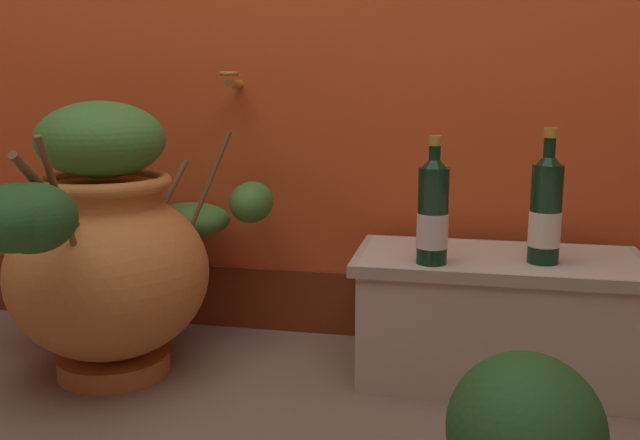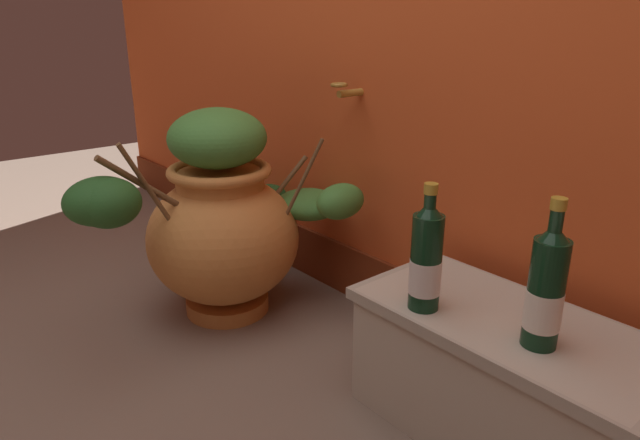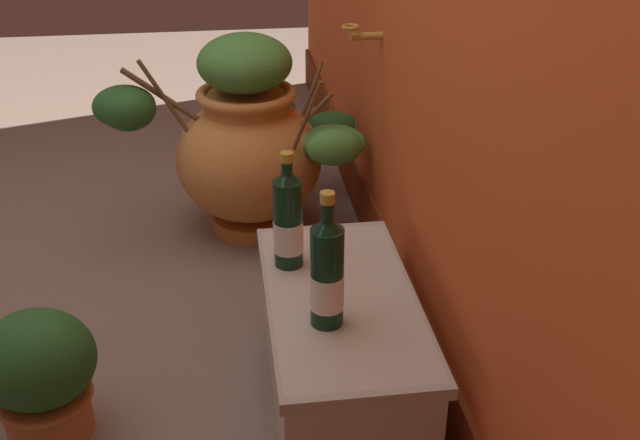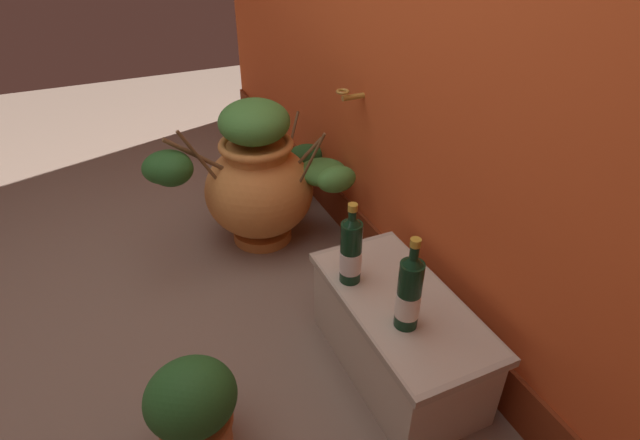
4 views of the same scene
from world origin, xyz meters
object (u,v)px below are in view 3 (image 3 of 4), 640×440
at_px(potted_shrub, 40,374).
at_px(wine_bottle_left, 288,219).
at_px(terracotta_urn, 248,141).
at_px(wine_bottle_middle, 327,272).

bearing_deg(potted_shrub, wine_bottle_left, 106.36).
relative_size(terracotta_urn, wine_bottle_middle, 2.88).
xyz_separation_m(wine_bottle_left, potted_shrub, (0.18, -0.62, -0.28)).
bearing_deg(wine_bottle_middle, potted_shrub, -97.29).
height_order(terracotta_urn, potted_shrub, terracotta_urn).
xyz_separation_m(terracotta_urn, wine_bottle_middle, (1.11, 0.12, 0.13)).
bearing_deg(potted_shrub, wine_bottle_middle, 82.71).
xyz_separation_m(wine_bottle_middle, potted_shrub, (-0.09, -0.68, -0.28)).
distance_m(wine_bottle_middle, potted_shrub, 0.74).
bearing_deg(wine_bottle_left, potted_shrub, -73.64).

